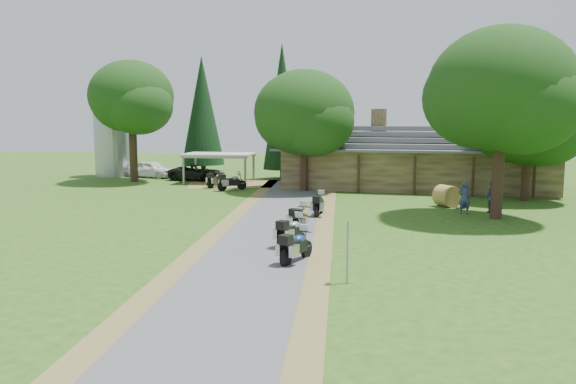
% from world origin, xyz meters
% --- Properties ---
extents(ground, '(120.00, 120.00, 0.00)m').
position_xyz_m(ground, '(0.00, 0.00, 0.00)').
color(ground, '#2A4B15').
rests_on(ground, ground).
extents(driveway, '(51.95, 51.95, 0.00)m').
position_xyz_m(driveway, '(-0.50, 4.00, 0.00)').
color(driveway, '#49494C').
rests_on(driveway, ground).
extents(lodge, '(21.40, 9.40, 4.90)m').
position_xyz_m(lodge, '(6.00, 24.00, 2.45)').
color(lodge, brown).
rests_on(lodge, ground).
extents(silo, '(3.59, 3.59, 6.88)m').
position_xyz_m(silo, '(-21.97, 26.37, 3.44)').
color(silo, gray).
rests_on(silo, ground).
extents(carport, '(6.10, 4.34, 2.51)m').
position_xyz_m(carport, '(-10.21, 23.33, 1.25)').
color(carport, silver).
rests_on(carport, ground).
extents(car_white_sedan, '(3.73, 6.26, 1.95)m').
position_xyz_m(car_white_sedan, '(-17.84, 26.00, 0.98)').
color(car_white_sedan, white).
rests_on(car_white_sedan, ground).
extents(car_dark_suv, '(2.65, 5.53, 2.06)m').
position_xyz_m(car_dark_suv, '(-12.82, 24.65, 1.03)').
color(car_dark_suv, black).
rests_on(car_dark_suv, ground).
extents(motorcycle_row_a, '(1.21, 2.07, 1.35)m').
position_xyz_m(motorcycle_row_a, '(1.91, -1.09, 0.67)').
color(motorcycle_row_a, navy).
rests_on(motorcycle_row_a, ground).
extents(motorcycle_row_b, '(1.24, 2.09, 1.36)m').
position_xyz_m(motorcycle_row_b, '(1.12, 1.61, 0.68)').
color(motorcycle_row_b, '#92959A').
rests_on(motorcycle_row_b, ground).
extents(motorcycle_row_c, '(0.68, 2.07, 1.42)m').
position_xyz_m(motorcycle_row_c, '(0.92, 4.47, 0.71)').
color(motorcycle_row_c, gold).
rests_on(motorcycle_row_c, ground).
extents(motorcycle_row_d, '(0.89, 1.83, 1.20)m').
position_xyz_m(motorcycle_row_d, '(0.55, 5.60, 0.60)').
color(motorcycle_row_d, '#B9320C').
rests_on(motorcycle_row_d, ground).
extents(motorcycle_row_e, '(0.66, 1.97, 1.35)m').
position_xyz_m(motorcycle_row_e, '(0.90, 9.38, 0.67)').
color(motorcycle_row_e, black).
rests_on(motorcycle_row_e, ground).
extents(motorcycle_carport_a, '(1.37, 2.07, 1.35)m').
position_xyz_m(motorcycle_carport_a, '(-9.30, 20.37, 0.68)').
color(motorcycle_carport_a, yellow).
rests_on(motorcycle_carport_a, ground).
extents(motorcycle_carport_b, '(1.97, 1.96, 1.43)m').
position_xyz_m(motorcycle_carport_b, '(-7.51, 18.74, 0.72)').
color(motorcycle_carport_b, slate).
rests_on(motorcycle_carport_b, ground).
extents(person_a, '(0.69, 0.54, 2.25)m').
position_xyz_m(person_a, '(8.90, 11.64, 1.13)').
color(person_a, navy).
rests_on(person_a, ground).
extents(person_b, '(0.75, 0.65, 2.19)m').
position_xyz_m(person_b, '(10.51, 12.72, 1.10)').
color(person_b, navy).
rests_on(person_b, ground).
extents(person_c, '(0.41, 0.55, 1.87)m').
position_xyz_m(person_c, '(9.03, 13.76, 0.93)').
color(person_c, navy).
rests_on(person_c, ground).
extents(hay_bale, '(1.80, 1.78, 1.33)m').
position_xyz_m(hay_bale, '(8.05, 14.30, 0.67)').
color(hay_bale, olive).
rests_on(hay_bale, ground).
extents(sign_post, '(0.38, 0.06, 2.12)m').
position_xyz_m(sign_post, '(4.15, -3.43, 1.06)').
color(sign_post, gray).
rests_on(sign_post, ground).
extents(oak_lodge_left, '(7.49, 7.49, 9.48)m').
position_xyz_m(oak_lodge_left, '(-2.13, 19.75, 4.74)').
color(oak_lodge_left, '#153510').
rests_on(oak_lodge_left, ground).
extents(oak_lodge_right, '(6.89, 6.89, 8.52)m').
position_xyz_m(oak_lodge_right, '(13.24, 18.33, 4.26)').
color(oak_lodge_right, '#153510').
rests_on(oak_lodge_right, ground).
extents(oak_driveway, '(7.80, 7.80, 11.28)m').
position_xyz_m(oak_driveway, '(10.49, 10.56, 5.64)').
color(oak_driveway, '#153510').
rests_on(oak_driveway, ground).
extents(oak_silo, '(7.15, 7.15, 11.82)m').
position_xyz_m(oak_silo, '(-17.72, 22.46, 5.91)').
color(oak_silo, '#153510').
rests_on(oak_silo, ground).
extents(cedar_near, '(3.44, 3.44, 12.08)m').
position_xyz_m(cedar_near, '(-5.79, 27.59, 6.04)').
color(cedar_near, black).
rests_on(cedar_near, ground).
extents(cedar_far, '(4.05, 4.05, 11.30)m').
position_xyz_m(cedar_far, '(-13.89, 28.87, 5.65)').
color(cedar_far, black).
rests_on(cedar_far, ground).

